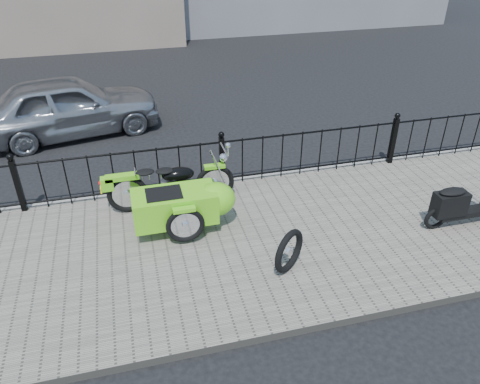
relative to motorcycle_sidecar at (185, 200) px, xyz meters
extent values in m
plane|color=black|center=(0.86, -0.18, -0.59)|extent=(120.00, 120.00, 0.00)
cube|color=#696459|center=(0.86, -0.68, -0.53)|extent=(30.00, 3.80, 0.12)
cube|color=gray|center=(0.86, 1.26, -0.53)|extent=(30.00, 0.10, 0.12)
cylinder|color=black|center=(0.86, 1.12, 0.40)|extent=(14.00, 0.04, 0.04)
cylinder|color=black|center=(0.86, 1.12, -0.35)|extent=(14.00, 0.04, 0.04)
cube|color=black|center=(-2.64, 1.12, 0.01)|extent=(0.09, 0.09, 0.96)
sphere|color=black|center=(-2.64, 1.12, 0.55)|extent=(0.11, 0.11, 0.11)
cube|color=black|center=(0.86, 1.12, 0.01)|extent=(0.09, 0.09, 0.96)
sphere|color=black|center=(0.86, 1.12, 0.55)|extent=(0.11, 0.11, 0.11)
cube|color=black|center=(4.36, 1.12, 0.01)|extent=(0.09, 0.09, 0.96)
sphere|color=black|center=(4.36, 1.12, 0.55)|extent=(0.11, 0.11, 0.11)
torus|color=black|center=(0.62, 0.61, -0.13)|extent=(0.69, 0.09, 0.69)
torus|color=black|center=(-0.88, 0.61, -0.13)|extent=(0.69, 0.09, 0.69)
torus|color=black|center=(-0.08, -0.53, -0.13)|extent=(0.60, 0.08, 0.60)
cube|color=gray|center=(-0.13, 0.61, -0.11)|extent=(0.34, 0.22, 0.24)
cylinder|color=black|center=(-0.13, 0.61, -0.18)|extent=(1.40, 0.04, 0.04)
ellipsoid|color=black|center=(-0.01, 0.61, 0.13)|extent=(0.54, 0.29, 0.26)
cylinder|color=silver|center=(0.80, 0.61, 0.49)|extent=(0.03, 0.56, 0.03)
cylinder|color=silver|center=(0.68, 0.61, 0.18)|extent=(0.25, 0.04, 0.59)
sphere|color=silver|center=(0.78, 0.61, 0.35)|extent=(0.15, 0.15, 0.15)
cube|color=#71E21E|center=(0.62, 0.61, 0.20)|extent=(0.36, 0.12, 0.06)
cube|color=#71E21E|center=(-0.93, 0.61, 0.21)|extent=(0.55, 0.16, 0.08)
ellipsoid|color=black|center=(-0.23, 0.61, 0.23)|extent=(0.31, 0.22, 0.08)
ellipsoid|color=black|center=(-0.55, 0.61, 0.25)|extent=(0.31, 0.22, 0.08)
sphere|color=red|center=(-1.28, 0.61, 0.15)|extent=(0.07, 0.07, 0.07)
cube|color=yellow|center=(-1.30, 0.71, -0.03)|extent=(0.02, 0.14, 0.10)
cube|color=#71E21E|center=(-0.18, -0.14, 0.00)|extent=(1.30, 0.62, 0.50)
ellipsoid|color=#71E21E|center=(0.47, -0.14, 0.02)|extent=(0.65, 0.60, 0.54)
cube|color=black|center=(-0.33, -0.14, 0.23)|extent=(0.55, 0.43, 0.06)
cube|color=#71E21E|center=(-0.08, -0.53, 0.16)|extent=(0.34, 0.11, 0.06)
torus|color=black|center=(3.88, -1.13, -0.27)|extent=(0.40, 0.07, 0.40)
cube|color=black|center=(4.42, -1.13, -0.26)|extent=(0.98, 0.22, 0.10)
cube|color=black|center=(4.07, -1.13, -0.03)|extent=(0.54, 0.26, 0.39)
ellipsoid|color=black|center=(4.07, -1.13, 0.19)|extent=(0.46, 0.23, 0.09)
torus|color=black|center=(1.24, -1.49, -0.14)|extent=(0.58, 0.49, 0.66)
imported|color=#A1A3A8|center=(-1.99, 4.50, 0.10)|extent=(4.29, 2.39, 1.38)
camera|label=1|loc=(-0.73, -6.33, 4.00)|focal=35.00mm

